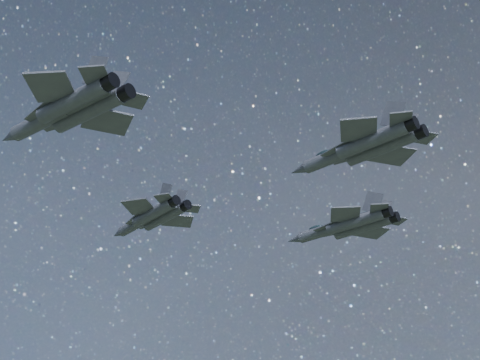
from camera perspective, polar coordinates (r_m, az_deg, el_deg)
The scene contains 4 objects.
jet_lead at distance 90.71m, azimuth -6.72°, elevation -2.79°, with size 15.04×10.07×3.81m.
jet_left at distance 100.99m, azimuth 8.54°, elevation -3.46°, with size 17.71×12.31×4.45m.
jet_right at distance 70.83m, azimuth -12.96°, elevation 5.44°, with size 17.95×12.49×4.51m.
jet_slot at distance 85.55m, azimuth 9.74°, elevation 2.65°, with size 18.69×12.84×4.69m.
Camera 1 is at (37.67, -64.41, 111.65)m, focal length 55.00 mm.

